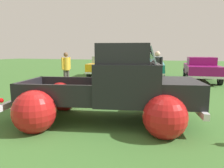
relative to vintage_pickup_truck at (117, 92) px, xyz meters
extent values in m
plane|color=#3D6B2D|center=(-0.38, -0.09, -0.76)|extent=(80.00, 80.00, 0.00)
cylinder|color=black|center=(0.84, 1.08, -0.38)|extent=(0.79, 0.38, 0.76)
cylinder|color=silver|center=(0.84, 1.08, -0.38)|extent=(0.39, 0.30, 0.34)
cylinder|color=black|center=(1.23, -0.61, -0.38)|extent=(0.79, 0.38, 0.76)
cylinder|color=silver|center=(1.23, -0.61, -0.38)|extent=(0.39, 0.30, 0.34)
cylinder|color=black|center=(-1.89, 0.46, -0.38)|extent=(0.79, 0.38, 0.76)
cylinder|color=silver|center=(-1.89, 0.46, -0.38)|extent=(0.39, 0.30, 0.34)
cylinder|color=black|center=(-1.50, -1.23, -0.38)|extent=(0.79, 0.38, 0.76)
cylinder|color=silver|center=(-1.50, -1.23, -0.38)|extent=(0.39, 0.30, 0.34)
sphere|color=red|center=(-1.90, 0.51, -0.32)|extent=(1.15, 1.15, 0.96)
sphere|color=red|center=(-1.49, -1.28, -0.32)|extent=(1.15, 1.15, 0.96)
cube|color=olive|center=(-1.31, -0.30, -0.22)|extent=(2.34, 1.95, 0.04)
cube|color=black|center=(-1.47, 0.42, 0.01)|extent=(2.02, 0.53, 0.50)
cube|color=black|center=(-1.14, -1.01, 0.01)|extent=(2.02, 0.53, 0.50)
cube|color=black|center=(-0.34, -0.08, 0.01)|extent=(0.42, 1.52, 0.50)
cube|color=black|center=(-2.27, -0.51, 0.01)|extent=(0.42, 1.52, 0.50)
cube|color=black|center=(0.26, 0.06, 0.24)|extent=(1.79, 1.98, 0.95)
cube|color=black|center=(0.16, 0.04, 0.94)|extent=(1.46, 1.76, 0.45)
cube|color=#8CADB7|center=(0.79, 0.18, 0.92)|extent=(0.47, 1.46, 0.38)
cube|color=black|center=(1.28, 0.29, 0.04)|extent=(1.58, 1.86, 0.55)
sphere|color=red|center=(0.84, 1.11, -0.34)|extent=(1.10, 1.10, 0.92)
sphere|color=red|center=(1.23, -0.64, -0.34)|extent=(1.10, 1.10, 0.92)
cube|color=silver|center=(-2.56, -0.58, -0.30)|extent=(0.55, 1.96, 0.14)
cube|color=silver|center=(1.81, 0.41, -0.30)|extent=(0.55, 1.96, 0.14)
sphere|color=red|center=(-2.70, 0.20, -0.12)|extent=(0.13, 0.13, 0.11)
sphere|color=red|center=(-2.35, -1.34, -0.12)|extent=(0.13, 0.13, 0.11)
cylinder|color=black|center=(-2.82, 7.95, -0.43)|extent=(0.34, 0.69, 0.66)
cylinder|color=silver|center=(-2.82, 7.95, -0.43)|extent=(0.27, 0.34, 0.30)
cylinder|color=black|center=(-4.44, 7.59, -0.43)|extent=(0.34, 0.69, 0.66)
cylinder|color=silver|center=(-4.44, 7.59, -0.43)|extent=(0.27, 0.34, 0.30)
cylinder|color=black|center=(-3.47, 10.83, -0.43)|extent=(0.34, 0.69, 0.66)
cylinder|color=silver|center=(-3.47, 10.83, -0.43)|extent=(0.27, 0.34, 0.30)
cylinder|color=black|center=(-5.09, 10.46, -0.43)|extent=(0.34, 0.69, 0.66)
cylinder|color=silver|center=(-5.09, 10.46, -0.43)|extent=(0.27, 0.34, 0.30)
cube|color=#F2A819|center=(-3.95, 9.21, -0.05)|extent=(2.76, 4.88, 0.55)
cube|color=#8CADB7|center=(-4.00, 9.39, 0.45)|extent=(1.93, 2.23, 0.45)
cube|color=silver|center=(-4.46, 11.41, -0.31)|extent=(1.82, 0.51, 0.12)
cube|color=silver|center=(-3.45, 7.00, -0.31)|extent=(1.82, 0.51, 0.12)
cylinder|color=black|center=(0.26, 8.21, -0.43)|extent=(0.28, 0.68, 0.66)
cylinder|color=silver|center=(0.26, 8.21, -0.43)|extent=(0.25, 0.32, 0.30)
cylinder|color=black|center=(-1.32, 8.00, -0.43)|extent=(0.28, 0.68, 0.66)
cylinder|color=silver|center=(-1.32, 8.00, -0.43)|extent=(0.25, 0.32, 0.30)
cylinder|color=black|center=(-0.11, 11.10, -0.43)|extent=(0.28, 0.68, 0.66)
cylinder|color=silver|center=(-0.11, 11.10, -0.43)|extent=(0.25, 0.32, 0.30)
cylinder|color=black|center=(-1.70, 10.90, -0.43)|extent=(0.28, 0.68, 0.66)
cylinder|color=silver|center=(-1.70, 10.90, -0.43)|extent=(0.25, 0.32, 0.30)
cube|color=teal|center=(-0.72, 9.55, -0.05)|extent=(2.29, 4.75, 0.55)
cube|color=#8CADB7|center=(-0.74, 9.74, 0.45)|extent=(1.71, 2.09, 0.45)
cube|color=silver|center=(-1.00, 11.78, -0.31)|extent=(1.78, 0.33, 0.12)
cube|color=silver|center=(-0.43, 7.33, -0.31)|extent=(1.78, 0.33, 0.12)
cylinder|color=black|center=(3.29, 7.48, -0.43)|extent=(0.25, 0.67, 0.66)
cylinder|color=silver|center=(3.29, 7.48, -0.43)|extent=(0.23, 0.31, 0.30)
cylinder|color=black|center=(1.69, 7.35, -0.43)|extent=(0.25, 0.67, 0.66)
cylinder|color=silver|center=(1.69, 7.35, -0.43)|extent=(0.23, 0.31, 0.30)
cylinder|color=black|center=(3.08, 10.13, -0.43)|extent=(0.25, 0.67, 0.66)
cylinder|color=silver|center=(3.08, 10.13, -0.43)|extent=(0.23, 0.31, 0.30)
cylinder|color=black|center=(1.48, 10.01, -0.43)|extent=(0.25, 0.67, 0.66)
cylinder|color=silver|center=(1.48, 10.01, -0.43)|extent=(0.23, 0.31, 0.30)
cube|color=#8C1466|center=(2.39, 8.74, -0.05)|extent=(2.05, 4.29, 0.55)
cube|color=#8C1466|center=(2.37, 8.91, 0.45)|extent=(1.62, 1.86, 0.45)
cube|color=silver|center=(2.22, 10.78, -0.31)|extent=(1.79, 0.24, 0.12)
cube|color=silver|center=(2.55, 6.71, -0.31)|extent=(1.79, 0.24, 0.12)
cylinder|color=black|center=(0.44, 4.48, -0.33)|extent=(0.20, 0.20, 0.86)
cylinder|color=black|center=(0.28, 4.55, -0.33)|extent=(0.20, 0.20, 0.86)
cylinder|color=#26262B|center=(0.36, 4.52, 0.43)|extent=(0.45, 0.45, 0.65)
cylinder|color=#26262B|center=(0.56, 4.43, 0.46)|extent=(0.12, 0.12, 0.61)
cylinder|color=beige|center=(0.16, 4.61, 0.46)|extent=(0.12, 0.12, 0.61)
sphere|color=beige|center=(0.36, 4.52, 0.90)|extent=(0.31, 0.31, 0.23)
cylinder|color=gray|center=(-1.06, 5.72, -0.33)|extent=(0.19, 0.19, 0.85)
cylinder|color=gray|center=(-1.22, 5.66, -0.33)|extent=(0.19, 0.19, 0.85)
cylinder|color=#334C8C|center=(-1.14, 5.69, 0.41)|extent=(0.44, 0.44, 0.64)
cylinder|color=#334C8C|center=(-0.94, 5.77, 0.44)|extent=(0.12, 0.12, 0.60)
cylinder|color=#334C8C|center=(-1.35, 5.61, 0.44)|extent=(0.12, 0.12, 0.60)
sphere|color=#DBAD84|center=(-1.14, 5.69, 0.87)|extent=(0.30, 0.30, 0.23)
cylinder|color=#4C4742|center=(-4.07, 4.36, -0.34)|extent=(0.20, 0.20, 0.83)
cylinder|color=#4C4742|center=(-4.13, 4.20, -0.34)|extent=(0.20, 0.20, 0.83)
cylinder|color=gold|center=(-4.10, 4.28, 0.39)|extent=(0.44, 0.44, 0.63)
cylinder|color=gold|center=(-4.02, 4.49, 0.42)|extent=(0.12, 0.12, 0.59)
cylinder|color=gold|center=(-4.18, 4.08, 0.42)|extent=(0.12, 0.12, 0.59)
sphere|color=brown|center=(-4.10, 4.28, 0.85)|extent=(0.29, 0.29, 0.23)
cube|color=black|center=(1.61, 2.12, -0.74)|extent=(0.36, 0.36, 0.03)
cone|color=orange|center=(1.61, 2.12, -0.43)|extent=(0.28, 0.28, 0.60)
cylinder|color=white|center=(1.61, 2.12, -0.34)|extent=(0.17, 0.17, 0.08)
camera|label=1|loc=(1.61, -4.94, 0.98)|focal=34.02mm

